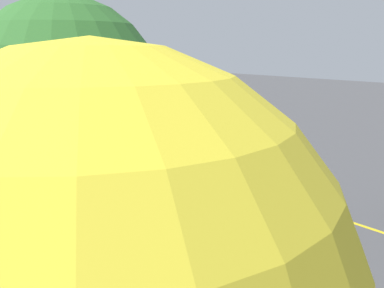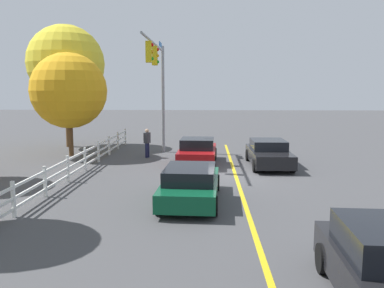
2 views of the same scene
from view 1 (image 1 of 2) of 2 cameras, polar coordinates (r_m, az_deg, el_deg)
name	(u,v)px [view 1 (image 1 of 2)]	position (r m, az deg, el deg)	size (l,w,h in m)	color
ground_plane	(200,173)	(21.21, 1.11, -3.74)	(120.00, 120.00, 0.00)	#444447
lane_center_stripe	(264,193)	(18.51, 9.27, -6.34)	(28.00, 0.16, 0.01)	gold
signal_assembly	(77,72)	(21.71, -14.71, 9.05)	(7.92, 0.37, 6.74)	gray
car_0	(243,192)	(16.58, 6.59, -6.16)	(4.67, 2.15, 1.29)	#0C4C2D
car_2	(138,155)	(22.03, -7.02, -1.44)	(4.37, 2.13, 1.39)	maroon
car_3	(201,146)	(23.80, 1.15, -0.31)	(4.62, 2.04, 1.35)	black
pedestrian	(65,152)	(22.21, -16.17, -1.02)	(0.46, 0.37, 1.69)	#191E3F
white_rail_fence	(91,215)	(14.79, -12.99, -8.93)	(26.10, 0.10, 1.15)	white
tree_0	(66,96)	(8.53, -16.01, 5.96)	(3.58, 3.58, 6.84)	brown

